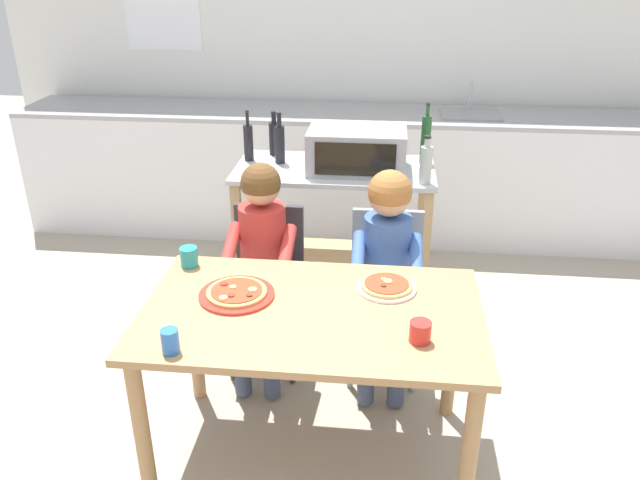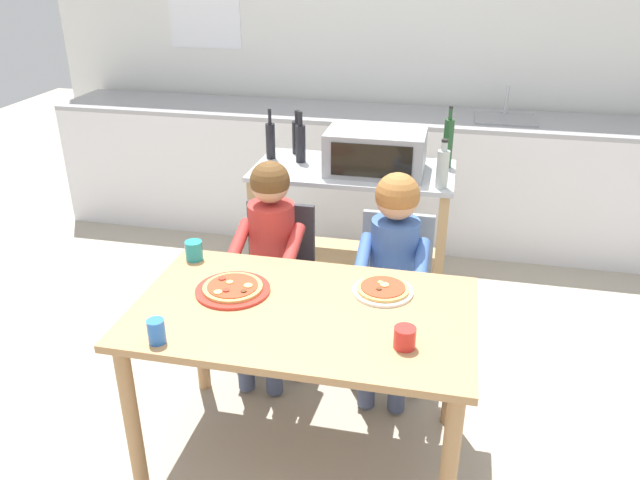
% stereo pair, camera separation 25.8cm
% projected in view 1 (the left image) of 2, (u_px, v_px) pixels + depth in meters
% --- Properties ---
extents(ground_plane, '(10.74, 10.74, 0.00)m').
position_uv_depth(ground_plane, '(334.00, 319.00, 3.66)').
color(ground_plane, '#A89E8C').
extents(back_wall_tiled, '(5.23, 0.13, 2.70)m').
position_uv_depth(back_wall_tiled, '(355.00, 38.00, 4.58)').
color(back_wall_tiled, white).
rests_on(back_wall_tiled, ground).
extents(kitchen_counter, '(4.71, 0.60, 1.10)m').
position_uv_depth(kitchen_counter, '(349.00, 173.00, 4.59)').
color(kitchen_counter, silver).
rests_on(kitchen_counter, ground).
extents(kitchen_island_cart, '(1.09, 0.55, 0.86)m').
position_uv_depth(kitchen_island_cart, '(334.00, 216.00, 3.56)').
color(kitchen_island_cart, '#B7BABF').
rests_on(kitchen_island_cart, ground).
extents(toaster_oven, '(0.52, 0.36, 0.23)m').
position_uv_depth(toaster_oven, '(357.00, 149.00, 3.36)').
color(toaster_oven, '#999BA0').
rests_on(toaster_oven, kitchen_island_cart).
extents(bottle_squat_spirits, '(0.05, 0.05, 0.33)m').
position_uv_depth(bottle_squat_spirits, '(426.00, 139.00, 3.46)').
color(bottle_squat_spirits, '#1E4723').
rests_on(bottle_squat_spirits, kitchen_island_cart).
extents(bottle_slim_sauce, '(0.06, 0.06, 0.25)m').
position_uv_depth(bottle_slim_sauce, '(274.00, 137.00, 3.61)').
color(bottle_slim_sauce, black).
rests_on(bottle_slim_sauce, kitchen_island_cart).
extents(bottle_clear_vinegar, '(0.06, 0.06, 0.28)m').
position_uv_depth(bottle_clear_vinegar, '(280.00, 143.00, 3.47)').
color(bottle_clear_vinegar, black).
rests_on(bottle_clear_vinegar, kitchen_island_cart).
extents(bottle_tall_green_wine, '(0.06, 0.06, 0.25)m').
position_uv_depth(bottle_tall_green_wine, '(426.00, 164.00, 3.17)').
color(bottle_tall_green_wine, '#ADB7B2').
rests_on(bottle_tall_green_wine, kitchen_island_cart).
extents(bottle_dark_olive_oil, '(0.05, 0.05, 0.28)m').
position_uv_depth(bottle_dark_olive_oil, '(248.00, 142.00, 3.51)').
color(bottle_dark_olive_oil, black).
rests_on(bottle_dark_olive_oil, kitchen_island_cart).
extents(dining_table, '(1.29, 0.78, 0.72)m').
position_uv_depth(dining_table, '(312.00, 333.00, 2.43)').
color(dining_table, '#AD7F51').
rests_on(dining_table, ground).
extents(dining_chair_left, '(0.36, 0.36, 0.81)m').
position_uv_depth(dining_chair_left, '(267.00, 276.00, 3.12)').
color(dining_chair_left, '#333338').
rests_on(dining_chair_left, ground).
extents(dining_chair_right, '(0.36, 0.36, 0.81)m').
position_uv_depth(dining_chair_right, '(385.00, 282.00, 3.07)').
color(dining_chair_right, gray).
rests_on(dining_chair_right, ground).
extents(child_in_red_shirt, '(0.32, 0.42, 1.07)m').
position_uv_depth(child_in_red_shirt, '(261.00, 250.00, 2.93)').
color(child_in_red_shirt, '#424C6B').
rests_on(child_in_red_shirt, ground).
extents(child_in_blue_striped_shirt, '(0.32, 0.42, 1.05)m').
position_uv_depth(child_in_blue_striped_shirt, '(387.00, 255.00, 2.87)').
color(child_in_blue_striped_shirt, '#424C6B').
rests_on(child_in_blue_striped_shirt, ground).
extents(pizza_plate_red_rimmed, '(0.30, 0.30, 0.03)m').
position_uv_depth(pizza_plate_red_rimmed, '(237.00, 293.00, 2.47)').
color(pizza_plate_red_rimmed, red).
rests_on(pizza_plate_red_rimmed, dining_table).
extents(pizza_plate_white, '(0.24, 0.24, 0.03)m').
position_uv_depth(pizza_plate_white, '(387.00, 286.00, 2.52)').
color(pizza_plate_white, white).
rests_on(pizza_plate_white, dining_table).
extents(drinking_cup_blue, '(0.06, 0.06, 0.09)m').
position_uv_depth(drinking_cup_blue, '(170.00, 341.00, 2.12)').
color(drinking_cup_blue, blue).
rests_on(drinking_cup_blue, dining_table).
extents(drinking_cup_red, '(0.08, 0.08, 0.08)m').
position_uv_depth(drinking_cup_red, '(420.00, 332.00, 2.18)').
color(drinking_cup_red, red).
rests_on(drinking_cup_red, dining_table).
extents(drinking_cup_teal, '(0.08, 0.08, 0.09)m').
position_uv_depth(drinking_cup_teal, '(189.00, 257.00, 2.68)').
color(drinking_cup_teal, teal).
rests_on(drinking_cup_teal, dining_table).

